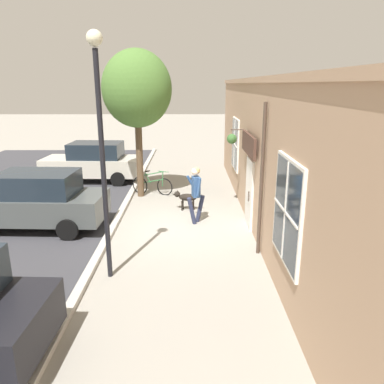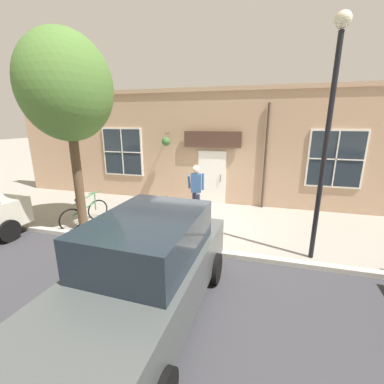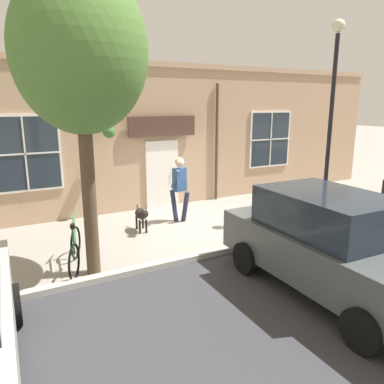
{
  "view_description": "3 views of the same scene",
  "coord_description": "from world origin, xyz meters",
  "px_view_note": "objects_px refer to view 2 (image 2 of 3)",
  "views": [
    {
      "loc": [
        -0.34,
        10.86,
        4.25
      ],
      "look_at": [
        -0.4,
        1.67,
        1.59
      ],
      "focal_mm": 35.0,
      "sensor_mm": 36.0,
      "label": 1
    },
    {
      "loc": [
        7.7,
        1.79,
        3.21
      ],
      "look_at": [
        -0.58,
        -0.48,
        0.85
      ],
      "focal_mm": 24.0,
      "sensor_mm": 36.0,
      "label": 2
    },
    {
      "loc": [
        8.42,
        -4.93,
        3.22
      ],
      "look_at": [
        -0.48,
        0.04,
        0.81
      ],
      "focal_mm": 35.0,
      "sensor_mm": 36.0,
      "label": 3
    }
  ],
  "objects_px": {
    "pedestrian_walking": "(196,185)",
    "dog_on_leash": "(159,203)",
    "street_tree_by_curb": "(68,91)",
    "parked_car_mid_block": "(146,270)",
    "street_lamp": "(330,112)",
    "leaning_bicycle": "(85,213)"
  },
  "relations": [
    {
      "from": "pedestrian_walking",
      "to": "dog_on_leash",
      "type": "xyz_separation_m",
      "value": [
        0.33,
        -1.27,
        -0.64
      ]
    },
    {
      "from": "dog_on_leash",
      "to": "street_lamp",
      "type": "relative_size",
      "value": 0.2
    },
    {
      "from": "pedestrian_walking",
      "to": "street_tree_by_curb",
      "type": "distance_m",
      "value": 4.64
    },
    {
      "from": "pedestrian_walking",
      "to": "street_lamp",
      "type": "distance_m",
      "value": 4.59
    },
    {
      "from": "pedestrian_walking",
      "to": "street_lamp",
      "type": "relative_size",
      "value": 0.34
    },
    {
      "from": "dog_on_leash",
      "to": "street_tree_by_curb",
      "type": "height_order",
      "value": "street_tree_by_curb"
    },
    {
      "from": "leaning_bicycle",
      "to": "street_lamp",
      "type": "bearing_deg",
      "value": 87.09
    },
    {
      "from": "leaning_bicycle",
      "to": "street_lamp",
      "type": "height_order",
      "value": "street_lamp"
    },
    {
      "from": "leaning_bicycle",
      "to": "pedestrian_walking",
      "type": "bearing_deg",
      "value": 117.48
    },
    {
      "from": "pedestrian_walking",
      "to": "street_tree_by_curb",
      "type": "relative_size",
      "value": 0.33
    },
    {
      "from": "street_tree_by_curb",
      "to": "parked_car_mid_block",
      "type": "xyz_separation_m",
      "value": [
        2.8,
        3.41,
        -3.11
      ]
    },
    {
      "from": "pedestrian_walking",
      "to": "leaning_bicycle",
      "type": "relative_size",
      "value": 1.09
    },
    {
      "from": "parked_car_mid_block",
      "to": "pedestrian_walking",
      "type": "bearing_deg",
      "value": -175.16
    },
    {
      "from": "dog_on_leash",
      "to": "parked_car_mid_block",
      "type": "xyz_separation_m",
      "value": [
        4.55,
        1.68,
        0.42
      ]
    },
    {
      "from": "dog_on_leash",
      "to": "street_lamp",
      "type": "distance_m",
      "value": 5.79
    },
    {
      "from": "parked_car_mid_block",
      "to": "street_lamp",
      "type": "distance_m",
      "value": 4.85
    },
    {
      "from": "pedestrian_walking",
      "to": "leaning_bicycle",
      "type": "distance_m",
      "value": 3.72
    },
    {
      "from": "dog_on_leash",
      "to": "leaning_bicycle",
      "type": "bearing_deg",
      "value": -55.42
    },
    {
      "from": "street_tree_by_curb",
      "to": "leaning_bicycle",
      "type": "height_order",
      "value": "street_tree_by_curb"
    },
    {
      "from": "pedestrian_walking",
      "to": "parked_car_mid_block",
      "type": "relative_size",
      "value": 0.41
    },
    {
      "from": "dog_on_leash",
      "to": "street_lamp",
      "type": "xyz_separation_m",
      "value": [
        1.7,
        4.69,
        2.94
      ]
    },
    {
      "from": "parked_car_mid_block",
      "to": "street_lamp",
      "type": "height_order",
      "value": "street_lamp"
    }
  ]
}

